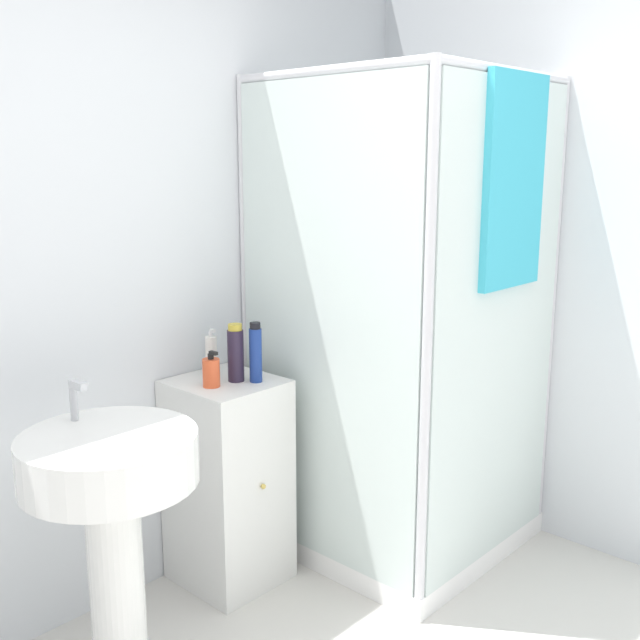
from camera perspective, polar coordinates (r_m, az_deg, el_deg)
The scene contains 8 objects.
wall_back at distance 2.74m, azimuth -17.96°, elevation 2.96°, with size 6.40×0.06×2.50m, color silver.
shower_enclosure at distance 3.23m, azimuth 6.56°, elevation -8.26°, with size 0.95×0.98×1.99m.
vanity_cabinet at distance 3.05m, azimuth -7.02°, elevation -12.09°, with size 0.37×0.41×0.83m.
sink at distance 2.37m, azimuth -15.59°, elevation -13.33°, with size 0.52×0.52×1.01m.
soap_dispenser at distance 2.82m, azimuth -8.29°, elevation -3.95°, with size 0.06×0.07×0.14m.
shampoo_bottle_tall_black at distance 2.87m, azimuth -6.45°, elevation -2.55°, with size 0.06×0.06×0.22m.
shampoo_bottle_blue at distance 2.85m, azimuth -4.93°, elevation -2.53°, with size 0.05×0.05×0.23m.
lotion_bottle_white at distance 2.97m, azimuth -8.28°, elevation -2.66°, with size 0.05×0.05×0.19m.
Camera 1 is at (-1.32, -0.67, 1.66)m, focal length 42.00 mm.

